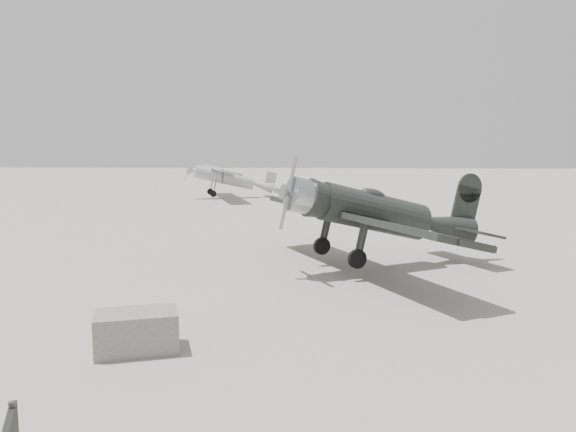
# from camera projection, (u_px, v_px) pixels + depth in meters

# --- Properties ---
(ground) EXTENTS (160.00, 160.00, 0.00)m
(ground) POSITION_uv_depth(u_px,v_px,m) (248.00, 277.00, 17.60)
(ground) COLOR gray
(ground) RESTS_ON ground
(lowwing_monoplane) EXTENTS (8.17, 10.24, 3.42)m
(lowwing_monoplane) POSITION_uv_depth(u_px,v_px,m) (382.00, 215.00, 18.58)
(lowwing_monoplane) COLOR black
(lowwing_monoplane) RESTS_ON ground
(highwing_monoplane) EXTENTS (6.99, 9.72, 2.77)m
(highwing_monoplane) POSITION_uv_depth(u_px,v_px,m) (228.00, 176.00, 43.01)
(highwing_monoplane) COLOR gray
(highwing_monoplane) RESTS_ON ground
(equipment_block) EXTENTS (1.84, 1.44, 0.81)m
(equipment_block) POSITION_uv_depth(u_px,v_px,m) (137.00, 331.00, 11.25)
(equipment_block) COLOR #64615D
(equipment_block) RESTS_ON ground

